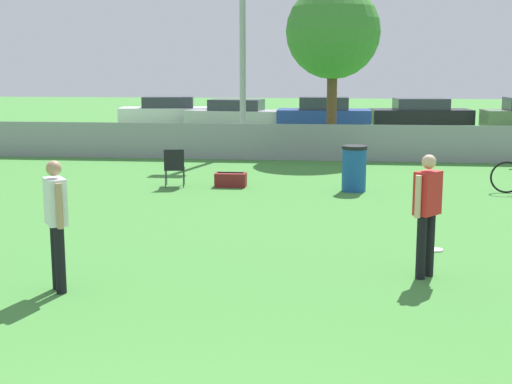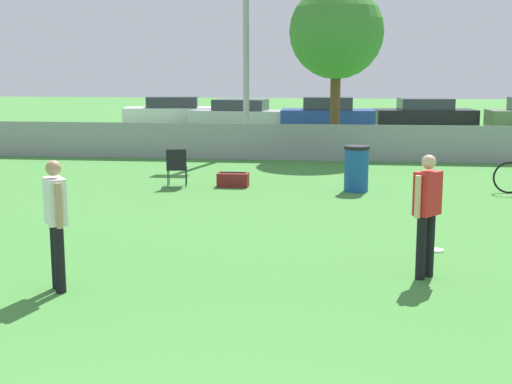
{
  "view_description": "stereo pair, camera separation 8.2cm",
  "coord_description": "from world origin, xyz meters",
  "px_view_note": "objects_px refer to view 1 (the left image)",
  "views": [
    {
      "loc": [
        1.02,
        -3.39,
        2.83
      ],
      "look_at": [
        -0.07,
        6.55,
        1.05
      ],
      "focal_mm": 50.0,
      "sensor_mm": 36.0,
      "label": 1
    },
    {
      "loc": [
        1.1,
        -3.38,
        2.83
      ],
      "look_at": [
        -0.07,
        6.55,
        1.05
      ],
      "focal_mm": 50.0,
      "sensor_mm": 36.0,
      "label": 2
    }
  ],
  "objects_px": {
    "gear_bag_sideline": "(231,180)",
    "parked_car_dark": "(421,114)",
    "light_pole": "(243,11)",
    "folding_chair_sideline": "(174,166)",
    "player_receiver_white": "(56,217)",
    "trash_bin": "(354,168)",
    "parked_car_blue": "(324,114)",
    "player_defender_red": "(427,208)",
    "parked_car_white": "(169,112)",
    "parked_car_silver": "(236,114)",
    "tree_near_pole": "(333,32)",
    "frisbee_disc": "(435,250)"
  },
  "relations": [
    {
      "from": "trash_bin",
      "to": "gear_bag_sideline",
      "type": "relative_size",
      "value": 1.43
    },
    {
      "from": "parked_car_white",
      "to": "parked_car_blue",
      "type": "height_order",
      "value": "parked_car_blue"
    },
    {
      "from": "folding_chair_sideline",
      "to": "parked_car_dark",
      "type": "relative_size",
      "value": 0.2
    },
    {
      "from": "trash_bin",
      "to": "parked_car_silver",
      "type": "bearing_deg",
      "value": 107.07
    },
    {
      "from": "light_pole",
      "to": "folding_chair_sideline",
      "type": "distance_m",
      "value": 8.0
    },
    {
      "from": "trash_bin",
      "to": "parked_car_blue",
      "type": "xyz_separation_m",
      "value": [
        -0.93,
        15.55,
        0.18
      ]
    },
    {
      "from": "gear_bag_sideline",
      "to": "player_receiver_white",
      "type": "bearing_deg",
      "value": -97.21
    },
    {
      "from": "light_pole",
      "to": "parked_car_silver",
      "type": "relative_size",
      "value": 1.64
    },
    {
      "from": "player_defender_red",
      "to": "frisbee_disc",
      "type": "relative_size",
      "value": 6.52
    },
    {
      "from": "parked_car_silver",
      "to": "light_pole",
      "type": "bearing_deg",
      "value": -74.19
    },
    {
      "from": "parked_car_blue",
      "to": "parked_car_dark",
      "type": "distance_m",
      "value": 4.57
    },
    {
      "from": "folding_chair_sideline",
      "to": "gear_bag_sideline",
      "type": "distance_m",
      "value": 1.37
    },
    {
      "from": "player_receiver_white",
      "to": "trash_bin",
      "type": "bearing_deg",
      "value": 119.32
    },
    {
      "from": "frisbee_disc",
      "to": "folding_chair_sideline",
      "type": "height_order",
      "value": "folding_chair_sideline"
    },
    {
      "from": "player_defender_red",
      "to": "parked_car_white",
      "type": "relative_size",
      "value": 0.35
    },
    {
      "from": "parked_car_silver",
      "to": "parked_car_blue",
      "type": "xyz_separation_m",
      "value": [
        3.96,
        -0.37,
        0.06
      ]
    },
    {
      "from": "tree_near_pole",
      "to": "gear_bag_sideline",
      "type": "xyz_separation_m",
      "value": [
        -2.32,
        -6.45,
        -3.69
      ]
    },
    {
      "from": "frisbee_disc",
      "to": "parked_car_dark",
      "type": "xyz_separation_m",
      "value": [
        2.31,
        22.17,
        0.66
      ]
    },
    {
      "from": "gear_bag_sideline",
      "to": "parked_car_dark",
      "type": "distance_m",
      "value": 17.81
    },
    {
      "from": "player_receiver_white",
      "to": "parked_car_blue",
      "type": "height_order",
      "value": "player_receiver_white"
    },
    {
      "from": "trash_bin",
      "to": "parked_car_dark",
      "type": "bearing_deg",
      "value": 78.55
    },
    {
      "from": "player_receiver_white",
      "to": "parked_car_silver",
      "type": "xyz_separation_m",
      "value": [
        -0.98,
        23.74,
        -0.31
      ]
    },
    {
      "from": "parked_car_dark",
      "to": "tree_near_pole",
      "type": "bearing_deg",
      "value": -117.41
    },
    {
      "from": "trash_bin",
      "to": "gear_bag_sideline",
      "type": "height_order",
      "value": "trash_bin"
    },
    {
      "from": "frisbee_disc",
      "to": "gear_bag_sideline",
      "type": "distance_m",
      "value": 6.82
    },
    {
      "from": "tree_near_pole",
      "to": "parked_car_blue",
      "type": "height_order",
      "value": "tree_near_pole"
    },
    {
      "from": "player_receiver_white",
      "to": "parked_car_blue",
      "type": "relative_size",
      "value": 0.41
    },
    {
      "from": "light_pole",
      "to": "tree_near_pole",
      "type": "bearing_deg",
      "value": -4.46
    },
    {
      "from": "light_pole",
      "to": "parked_car_dark",
      "type": "xyz_separation_m",
      "value": [
        6.87,
        9.97,
        -3.88
      ]
    },
    {
      "from": "light_pole",
      "to": "folding_chair_sideline",
      "type": "bearing_deg",
      "value": -96.22
    },
    {
      "from": "player_receiver_white",
      "to": "parked_car_blue",
      "type": "xyz_separation_m",
      "value": [
        2.98,
        23.36,
        -0.25
      ]
    },
    {
      "from": "player_receiver_white",
      "to": "parked_car_blue",
      "type": "bearing_deg",
      "value": 138.62
    },
    {
      "from": "frisbee_disc",
      "to": "parked_car_silver",
      "type": "bearing_deg",
      "value": 105.85
    },
    {
      "from": "tree_near_pole",
      "to": "player_receiver_white",
      "type": "bearing_deg",
      "value": -102.95
    },
    {
      "from": "player_receiver_white",
      "to": "gear_bag_sideline",
      "type": "distance_m",
      "value": 8.2
    },
    {
      "from": "player_receiver_white",
      "to": "parked_car_white",
      "type": "xyz_separation_m",
      "value": [
        -4.39,
        24.89,
        -0.28
      ]
    },
    {
      "from": "player_defender_red",
      "to": "parked_car_blue",
      "type": "bearing_deg",
      "value": 44.27
    },
    {
      "from": "frisbee_disc",
      "to": "parked_car_silver",
      "type": "relative_size",
      "value": 0.06
    },
    {
      "from": "parked_car_blue",
      "to": "trash_bin",
      "type": "bearing_deg",
      "value": -87.02
    },
    {
      "from": "frisbee_disc",
      "to": "player_receiver_white",
      "type": "bearing_deg",
      "value": -152.91
    },
    {
      "from": "player_receiver_white",
      "to": "gear_bag_sideline",
      "type": "xyz_separation_m",
      "value": [
        1.02,
        8.1,
        -0.79
      ]
    },
    {
      "from": "parked_car_blue",
      "to": "parked_car_dark",
      "type": "height_order",
      "value": "parked_car_blue"
    },
    {
      "from": "player_receiver_white",
      "to": "parked_car_blue",
      "type": "distance_m",
      "value": 23.55
    },
    {
      "from": "tree_near_pole",
      "to": "trash_bin",
      "type": "bearing_deg",
      "value": -85.26
    },
    {
      "from": "player_receiver_white",
      "to": "trash_bin",
      "type": "height_order",
      "value": "player_receiver_white"
    },
    {
      "from": "light_pole",
      "to": "parked_car_white",
      "type": "distance_m",
      "value": 11.87
    },
    {
      "from": "parked_car_white",
      "to": "parked_car_silver",
      "type": "xyz_separation_m",
      "value": [
        3.41,
        -1.16,
        -0.03
      ]
    },
    {
      "from": "gear_bag_sideline",
      "to": "parked_car_dark",
      "type": "relative_size",
      "value": 0.16
    },
    {
      "from": "parked_car_silver",
      "to": "gear_bag_sideline",
      "type": "bearing_deg",
      "value": -76.04
    },
    {
      "from": "player_defender_red",
      "to": "parked_car_dark",
      "type": "xyz_separation_m",
      "value": [
        2.65,
        23.62,
        -0.28
      ]
    }
  ]
}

